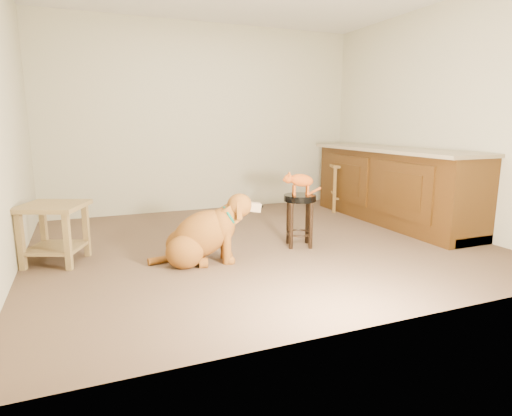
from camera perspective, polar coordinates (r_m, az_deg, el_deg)
name	(u,v)px	position (r m, az deg, el deg)	size (l,w,h in m)	color
floor	(259,243)	(4.52, 0.43, -4.72)	(4.50, 4.00, 0.01)	brown
room_shell	(259,78)	(4.36, 0.46, 16.95)	(4.54, 4.04, 2.62)	#BBB797
cabinet_run	(392,188)	(5.68, 17.67, 2.60)	(0.70, 2.56, 0.94)	#44280C
padded_stool	(300,210)	(4.36, 5.84, -0.24)	(0.35, 0.35, 0.53)	black
wood_stool	(343,187)	(6.24, 11.48, 2.76)	(0.47, 0.47, 0.67)	brown
side_table	(54,224)	(4.22, -25.33, -1.98)	(0.68, 0.68, 0.54)	olive
golden_retriever	(203,236)	(3.88, -7.11, -3.69)	(1.03, 0.57, 0.67)	brown
tabby_kitten	(299,181)	(4.31, 5.79, 3.60)	(0.41, 0.19, 0.26)	#9E420F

